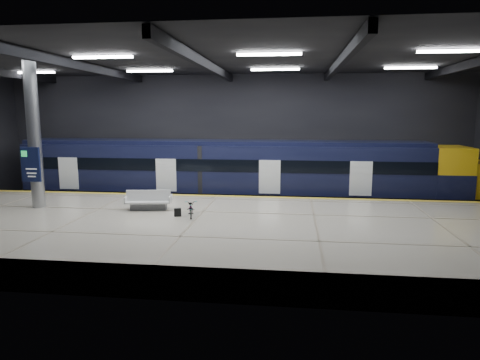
# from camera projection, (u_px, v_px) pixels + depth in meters

# --- Properties ---
(ground) EXTENTS (30.00, 30.00, 0.00)m
(ground) POSITION_uv_depth(u_px,v_px,m) (208.00, 229.00, 20.66)
(ground) COLOR black
(ground) RESTS_ON ground
(room_shell) EXTENTS (30.10, 16.10, 8.05)m
(room_shell) POSITION_uv_depth(u_px,v_px,m) (206.00, 109.00, 19.78)
(room_shell) COLOR black
(room_shell) RESTS_ON ground
(platform) EXTENTS (30.00, 11.00, 1.10)m
(platform) POSITION_uv_depth(u_px,v_px,m) (196.00, 232.00, 18.12)
(platform) COLOR #BDB4A0
(platform) RESTS_ON ground
(safety_strip) EXTENTS (30.00, 0.40, 0.01)m
(safety_strip) POSITION_uv_depth(u_px,v_px,m) (217.00, 196.00, 23.19)
(safety_strip) COLOR gold
(safety_strip) RESTS_ON platform
(rails) EXTENTS (30.00, 1.52, 0.16)m
(rails) POSITION_uv_depth(u_px,v_px,m) (225.00, 204.00, 26.04)
(rails) COLOR gray
(rails) RESTS_ON ground
(train) EXTENTS (29.40, 2.84, 3.79)m
(train) POSITION_uv_depth(u_px,v_px,m) (251.00, 172.00, 25.54)
(train) COLOR black
(train) RESTS_ON ground
(bench) EXTENTS (2.21, 1.17, 0.93)m
(bench) POSITION_uv_depth(u_px,v_px,m) (149.00, 203.00, 19.85)
(bench) COLOR #595B60
(bench) RESTS_ON platform
(bicycle) EXTENTS (0.84, 1.52, 0.76)m
(bicycle) POSITION_uv_depth(u_px,v_px,m) (191.00, 208.00, 18.50)
(bicycle) COLOR #99999E
(bicycle) RESTS_ON platform
(pannier_bag) EXTENTS (0.34, 0.27, 0.35)m
(pannier_bag) POSITION_uv_depth(u_px,v_px,m) (178.00, 212.00, 18.60)
(pannier_bag) COLOR black
(pannier_bag) RESTS_ON platform
(info_column) EXTENTS (0.90, 0.78, 6.90)m
(info_column) POSITION_uv_depth(u_px,v_px,m) (34.00, 137.00, 19.94)
(info_column) COLOR #9EA0A5
(info_column) RESTS_ON platform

